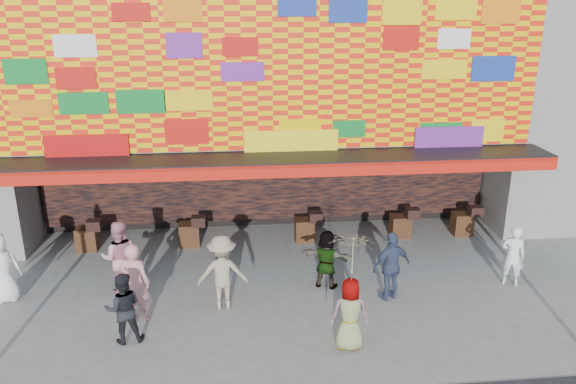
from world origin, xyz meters
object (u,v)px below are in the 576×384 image
(ped_a, at_px, (1,268))
(ped_h, at_px, (513,256))
(ped_d, at_px, (222,272))
(ped_f, at_px, (327,259))
(ped_b, at_px, (135,282))
(ped_e, at_px, (391,266))
(ped_c, at_px, (123,308))
(ped_g, at_px, (350,314))
(ped_i, at_px, (120,257))
(parasol, at_px, (352,256))

(ped_a, relative_size, ped_h, 1.10)
(ped_d, height_order, ped_f, ped_d)
(ped_b, bearing_deg, ped_e, -158.92)
(ped_c, distance_m, ped_d, 2.43)
(ped_f, xyz_separation_m, ped_g, (0.05, -2.70, 0.03))
(ped_e, distance_m, ped_h, 3.34)
(ped_b, xyz_separation_m, ped_e, (6.08, 0.37, -0.07))
(ped_d, xyz_separation_m, ped_f, (2.63, 0.76, -0.15))
(ped_f, xyz_separation_m, ped_i, (-5.19, 0.25, 0.18))
(ped_e, height_order, ped_h, ped_e)
(ped_d, xyz_separation_m, ped_h, (7.42, 0.40, -0.11))
(ped_g, distance_m, ped_h, 5.29)
(ped_e, relative_size, ped_g, 1.10)
(ped_b, distance_m, ped_i, 1.50)
(ped_d, distance_m, parasol, 3.53)
(ped_a, height_order, parasol, parasol)
(ped_a, distance_m, ped_b, 3.58)
(ped_b, xyz_separation_m, ped_c, (-0.13, -0.86, -0.15))
(ped_c, relative_size, ped_e, 0.91)
(ped_a, xyz_separation_m, ped_h, (12.76, -0.43, -0.08))
(ped_f, bearing_deg, ped_h, -159.48)
(ped_b, height_order, ped_i, ped_b)
(ped_e, distance_m, ped_f, 1.66)
(ped_c, height_order, parasol, parasol)
(ped_f, bearing_deg, ped_a, 24.28)
(ped_a, bearing_deg, ped_d, 150.63)
(ped_b, xyz_separation_m, ped_f, (4.60, 1.13, -0.18))
(ped_i, height_order, parasol, parasol)
(ped_c, bearing_deg, ped_e, -178.69)
(ped_b, distance_m, ped_h, 9.42)
(ped_b, distance_m, parasol, 5.05)
(ped_a, height_order, ped_d, ped_d)
(ped_i, bearing_deg, ped_d, 154.85)
(ped_d, height_order, ped_h, ped_d)
(ped_d, distance_m, ped_f, 2.74)
(ped_a, xyz_separation_m, ped_c, (3.24, -2.06, -0.09))
(ped_f, distance_m, ped_h, 4.80)
(ped_b, distance_m, ped_c, 0.88)
(ped_h, bearing_deg, ped_i, 20.82)
(ped_a, relative_size, ped_i, 0.93)
(ped_a, relative_size, ped_g, 1.11)
(ped_a, relative_size, parasol, 0.98)
(ped_f, bearing_deg, ped_c, 47.58)
(ped_d, bearing_deg, ped_e, 179.43)
(parasol, bearing_deg, ped_g, 0.00)
(ped_f, distance_m, ped_i, 5.20)
(ped_b, height_order, ped_g, ped_b)
(ped_a, distance_m, ped_h, 12.77)
(ped_a, distance_m, ped_f, 7.97)
(ped_a, distance_m, ped_i, 2.79)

